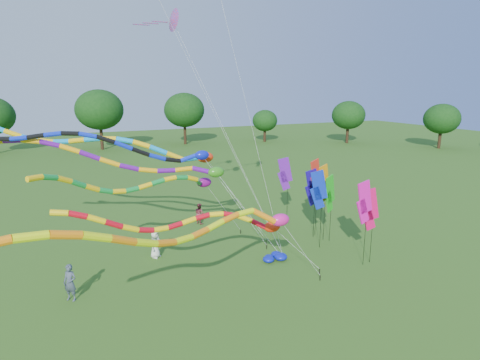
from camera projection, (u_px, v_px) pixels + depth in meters
name	position (u px, v px, depth m)	size (l,w,h in m)	color
ground	(279.00, 298.00, 19.30)	(160.00, 160.00, 0.00)	#295B18
tree_ring	(273.00, 167.00, 21.27)	(116.84, 125.04, 9.59)	#382314
tube_kite_red	(202.00, 223.00, 19.03)	(12.68, 1.35, 5.61)	black
tube_kite_orange	(195.00, 228.00, 14.80)	(14.62, 5.02, 6.87)	black
tube_kite_purple	(117.00, 160.00, 21.99)	(16.32, 6.34, 7.99)	black
tube_kite_blue	(114.00, 146.00, 21.66)	(15.74, 3.90, 8.44)	black
tube_kite_cyan	(118.00, 145.00, 23.75)	(16.02, 6.36, 8.82)	black
tube_kite_green	(155.00, 183.00, 21.87)	(12.14, 5.13, 6.79)	black
delta_kite_high_c	(172.00, 20.00, 22.83)	(7.19, 5.33, 14.97)	black
banner_pole_red	(315.00, 178.00, 26.44)	(1.12, 0.47, 5.37)	black
banner_pole_magenta_b	(370.00, 210.00, 22.51)	(1.16, 0.27, 4.47)	black
banner_pole_orange	(324.00, 184.00, 25.65)	(1.13, 0.43, 5.17)	black
banner_pole_magenta_a	(364.00, 203.00, 22.01)	(1.16, 0.15, 5.01)	black
banner_pole_green	(330.00, 194.00, 25.58)	(1.09, 0.54, 4.54)	black
banner_pole_blue_b	(312.00, 187.00, 26.33)	(1.16, 0.09, 4.75)	black
banner_pole_violet	(285.00, 174.00, 29.48)	(1.14, 0.39, 4.95)	black
banner_pole_blue_a	(318.00, 190.00, 24.55)	(1.14, 0.37, 5.04)	black
blue_nylon_heap	(271.00, 255.00, 23.81)	(0.85, 1.39, 0.44)	#0D1BAC
person_a	(155.00, 244.00, 23.77)	(0.82, 0.54, 1.68)	silver
person_b	(70.00, 283.00, 18.95)	(0.66, 0.43, 1.81)	#3F4A59
person_c	(199.00, 213.00, 29.75)	(0.75, 0.58, 1.54)	#8F3440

